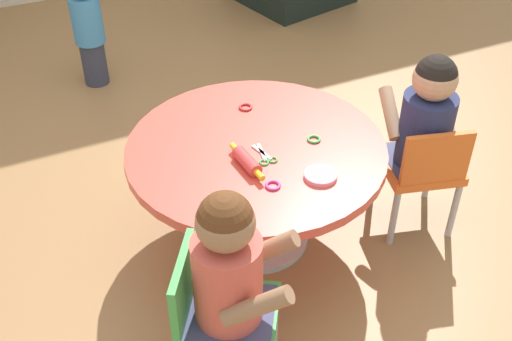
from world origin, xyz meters
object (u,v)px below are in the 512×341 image
object	(u,v)px
rolling_pin	(247,161)
craft_scissors	(265,157)
seated_child_right	(427,115)
child_chair_right	(422,168)
child_chair_left	(218,314)
toddler_standing	(88,25)
craft_table	(256,166)
seated_child_left	(229,265)

from	to	relation	value
rolling_pin	craft_scissors	distance (m)	0.09
seated_child_right	child_chair_right	bearing A→B (deg)	-105.17
child_chair_left	toddler_standing	size ratio (longest dim) A/B	0.80
craft_table	toddler_standing	size ratio (longest dim) A/B	1.48
seated_child_right	craft_scissors	distance (m)	0.67
rolling_pin	child_chair_left	bearing A→B (deg)	-124.13
rolling_pin	child_chair_right	bearing A→B (deg)	-8.30
craft_table	craft_scissors	size ratio (longest dim) A/B	7.36
craft_table	child_chair_left	world-z (taller)	child_chair_left
seated_child_left	rolling_pin	distance (m)	0.55
child_chair_left	seated_child_right	distance (m)	1.14
child_chair_left	seated_child_left	bearing A→B (deg)	-32.21
rolling_pin	craft_scissors	world-z (taller)	rolling_pin
craft_table	rolling_pin	world-z (taller)	rolling_pin
seated_child_right	toddler_standing	size ratio (longest dim) A/B	0.76
seated_child_right	seated_child_left	bearing A→B (deg)	-158.25
craft_table	child_chair_left	xyz separation A→B (m)	(-0.39, -0.55, -0.07)
child_chair_right	seated_child_right	world-z (taller)	seated_child_right
child_chair_right	craft_scissors	world-z (taller)	child_chair_right
toddler_standing	craft_scissors	size ratio (longest dim) A/B	4.97
child_chair_left	rolling_pin	bearing A→B (deg)	55.87
seated_child_left	child_chair_right	size ratio (longest dim) A/B	0.95
craft_table	rolling_pin	bearing A→B (deg)	-129.24
child_chair_left	rolling_pin	xyz separation A→B (m)	(0.31, 0.45, 0.19)
child_chair_right	toddler_standing	world-z (taller)	toddler_standing
rolling_pin	seated_child_right	bearing A→B (deg)	-5.25
seated_child_left	child_chair_right	world-z (taller)	seated_child_left
craft_table	seated_child_right	distance (m)	0.70
craft_table	rolling_pin	distance (m)	0.18
toddler_standing	craft_scissors	bearing A→B (deg)	-80.23
seated_child_left	rolling_pin	bearing A→B (deg)	60.07
child_chair_right	craft_scissors	distance (m)	0.68
seated_child_left	toddler_standing	bearing A→B (deg)	88.22
craft_scissors	seated_child_left	bearing A→B (deg)	-125.78
child_chair_left	child_chair_right	xyz separation A→B (m)	(1.04, 0.34, 0.00)
craft_table	craft_scissors	bearing A→B (deg)	-91.78
rolling_pin	craft_table	bearing A→B (deg)	50.76
seated_child_left	rolling_pin	xyz separation A→B (m)	(0.27, 0.47, -0.03)
seated_child_left	craft_scissors	size ratio (longest dim) A/B	3.77
seated_child_left	toddler_standing	world-z (taller)	seated_child_left
craft_table	seated_child_right	xyz separation A→B (m)	(0.66, -0.17, 0.16)
rolling_pin	craft_scissors	size ratio (longest dim) A/B	1.71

